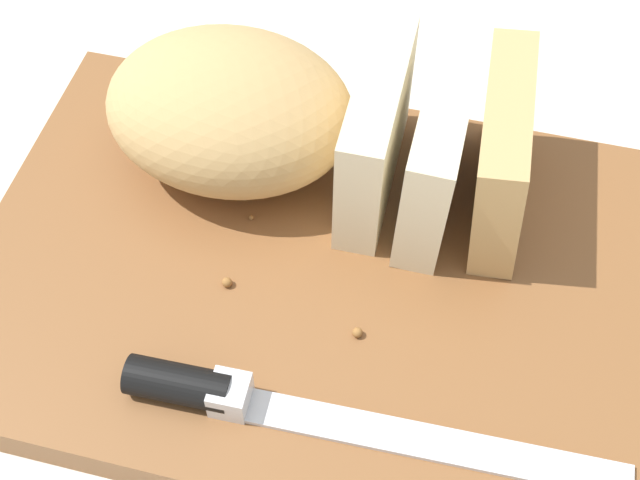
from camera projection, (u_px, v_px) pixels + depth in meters
The scene contains 8 objects.
ground_plane at pixel (320, 293), 0.55m from camera, with size 3.00×3.00×0.00m, color silver.
cutting_board at pixel (320, 282), 0.54m from camera, with size 0.41×0.28×0.02m, color brown.
bread_loaf at pixel (299, 122), 0.54m from camera, with size 0.26×0.13×0.09m.
bread_knife at pixel (251, 401), 0.48m from camera, with size 0.27×0.04×0.02m.
crumb_near_knife at pixel (357, 332), 0.51m from camera, with size 0.01×0.01×0.01m, color #996633.
crumb_near_loaf at pixel (227, 282), 0.53m from camera, with size 0.01×0.01×0.01m, color #996633.
crumb_stray_left at pixel (251, 218), 0.55m from camera, with size 0.00×0.00×0.00m, color #996633.
crumb_stray_right at pixel (361, 246), 0.54m from camera, with size 0.00×0.00×0.00m, color #996633.
Camera 1 is at (0.08, -0.29, 0.47)m, focal length 51.38 mm.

